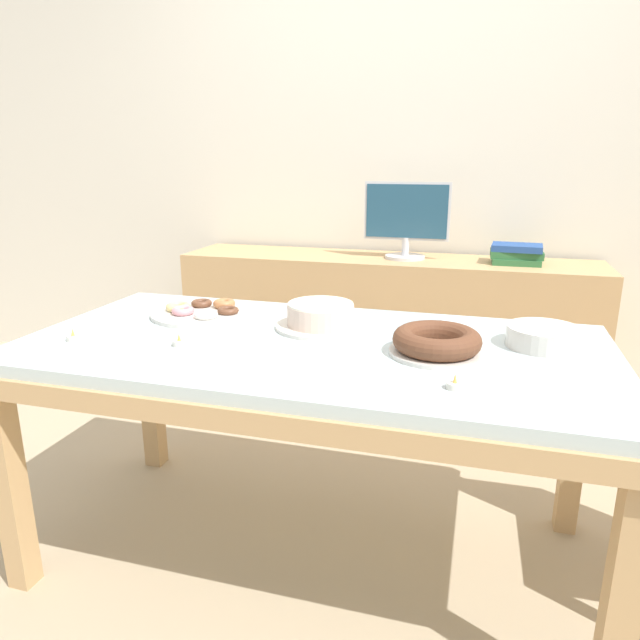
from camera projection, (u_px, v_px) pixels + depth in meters
ground_plane at (313, 553)px, 1.90m from camera, size 12.00×12.00×0.00m
wall_back at (399, 152)px, 3.04m from camera, size 8.00×0.10×2.60m
dining_table at (312, 369)px, 1.72m from camera, size 1.77×0.88×0.74m
sideboard at (384, 331)px, 3.01m from camera, size 2.11×0.44×0.78m
computer_monitor at (406, 221)px, 2.83m from camera, size 0.42×0.20×0.38m
book_stack at (516, 254)px, 2.73m from camera, size 0.24×0.18×0.09m
cake_chocolate_round at (321, 317)px, 1.82m from camera, size 0.29×0.29×0.08m
cake_golden_bundt at (437, 342)px, 1.58m from camera, size 0.26×0.26×0.07m
pastry_platter at (203, 311)px, 1.99m from camera, size 0.36×0.36×0.04m
plate_stack at (543, 337)px, 1.65m from camera, size 0.21×0.21×0.06m
tealight_centre at (179, 342)px, 1.66m from camera, size 0.04×0.04×0.04m
tealight_near_front at (455, 385)px, 1.35m from camera, size 0.04×0.04×0.04m
tealight_left_edge at (73, 337)px, 1.71m from camera, size 0.04×0.04×0.04m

